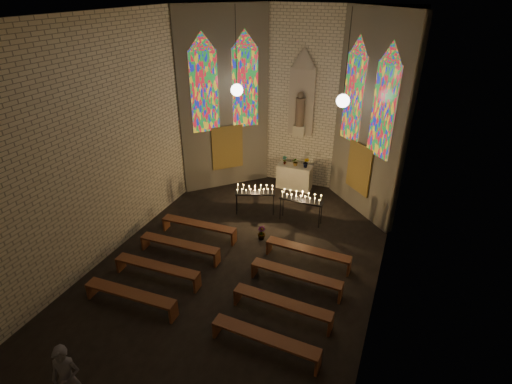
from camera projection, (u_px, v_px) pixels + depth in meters
floor at (240, 263)px, 12.23m from camera, size 12.00×12.00×0.00m
room at (280, 115)px, 13.24m from camera, size 8.22×12.43×7.00m
altar at (294, 177)px, 16.45m from camera, size 1.40×0.60×1.00m
flower_vase_left at (285, 160)px, 16.27m from camera, size 0.21×0.15×0.36m
flower_vase_center at (296, 162)px, 16.15m from camera, size 0.36×0.33×0.34m
flower_vase_right at (306, 163)px, 15.95m from camera, size 0.28×0.24×0.44m
aisle_flower_pot at (261, 233)px, 13.27m from camera, size 0.29×0.29×0.46m
votive_stand_left at (255, 191)px, 14.45m from camera, size 1.47×0.83×1.06m
votive_stand_right at (301, 198)px, 13.88m from camera, size 1.53×0.40×1.12m
pew_left_0 at (199, 226)px, 13.35m from camera, size 2.62×0.46×0.50m
pew_right_0 at (308, 251)px, 12.08m from camera, size 2.62×0.46×0.50m
pew_left_1 at (180, 245)px, 12.37m from camera, size 2.62×0.46×0.50m
pew_right_1 at (296, 275)px, 11.10m from camera, size 2.62×0.46×0.50m
pew_left_2 at (157, 268)px, 11.39m from camera, size 2.62×0.46×0.50m
pew_right_2 at (282, 304)px, 10.12m from camera, size 2.62×0.46×0.50m
pew_left_3 at (130, 295)px, 10.41m from camera, size 2.62×0.46×0.50m
pew_right_3 at (265, 339)px, 9.14m from camera, size 2.62×0.46×0.50m
visitor at (67, 378)px, 7.78m from camera, size 0.69×0.58×1.60m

